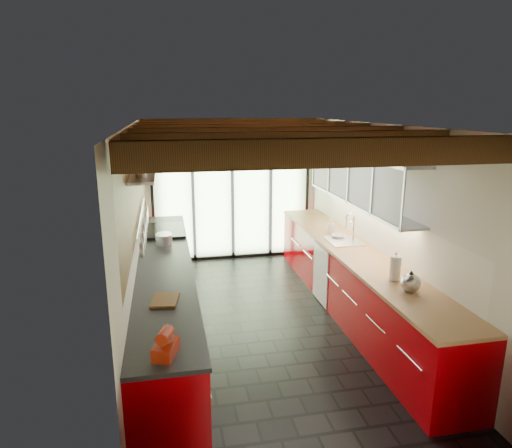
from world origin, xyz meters
The scene contains 18 objects.
ground centered at (0.00, 0.00, 0.00)m, with size 5.50×5.50×0.00m, color black.
room_shell centered at (0.00, 0.00, 1.65)m, with size 5.50×5.50×5.50m.
ceiling_beams centered at (0.00, 0.38, 2.46)m, with size 3.14×5.06×4.90m.
glass_door centered at (0.00, 2.69, 1.66)m, with size 2.95×0.10×2.90m.
left_counter centered at (-1.28, 0.00, 0.46)m, with size 0.68×5.00×0.92m.
range_stove centered at (-1.28, 1.45, 0.47)m, with size 0.66×0.90×0.97m.
right_counter centered at (1.27, 0.00, 0.46)m, with size 0.68×5.00×0.92m.
sink_assembly centered at (1.29, 0.40, 0.96)m, with size 0.45×0.52×0.43m.
upper_cabinets_right centered at (1.43, 0.30, 1.85)m, with size 0.34×3.00×3.00m.
left_wall_fixtures centered at (-1.47, 0.25, 1.80)m, with size 0.28×2.60×0.96m.
stand_mixer centered at (-1.27, -2.24, 1.01)m, with size 0.23×0.30×0.24m.
pot_large centered at (-1.27, 0.77, 0.99)m, with size 0.23×0.23×0.15m, color silver.
pot_small centered at (-1.27, 1.07, 0.96)m, with size 0.22×0.22×0.09m, color silver.
cutting_board centered at (-1.27, -1.21, 0.93)m, with size 0.25×0.35×0.03m, color brown.
kettle centered at (1.27, -1.46, 1.03)m, with size 0.26×0.28×0.25m.
paper_towel centered at (1.27, -1.12, 1.06)m, with size 0.13×0.13×0.33m.
soap_bottle centered at (1.27, 0.91, 1.03)m, with size 0.09×0.10×0.21m, color silver.
bowl centered at (1.27, 0.60, 0.94)m, with size 0.20×0.20×0.05m, color silver.
Camera 1 is at (-1.21, -5.53, 2.82)m, focal length 32.00 mm.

